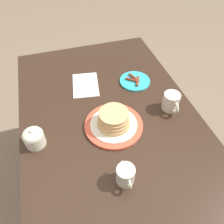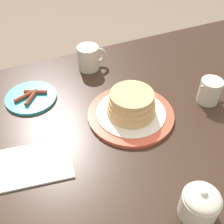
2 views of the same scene
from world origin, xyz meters
name	(u,v)px [view 1 (image 1 of 2)]	position (x,y,z in m)	size (l,w,h in m)	color
ground_plane	(115,198)	(0.00, 0.00, 0.00)	(8.00, 8.00, 0.00)	#7A6651
dining_table	(116,148)	(0.00, 0.00, 0.63)	(1.53, 0.84, 0.74)	#332116
pancake_plate	(115,121)	(-0.05, 0.00, 0.77)	(0.27, 0.27, 0.09)	#DB5138
side_plate_bacon	(135,81)	(-0.32, 0.20, 0.75)	(0.17, 0.17, 0.02)	#2DADBC
coffee_mug	(171,102)	(-0.08, 0.30, 0.79)	(0.11, 0.08, 0.09)	beige
creamer_pitcher	(125,175)	(0.21, -0.04, 0.79)	(0.11, 0.07, 0.09)	beige
sugar_bowl	(34,138)	(-0.05, -0.35, 0.79)	(0.09, 0.09, 0.09)	beige
napkin	(85,85)	(-0.36, -0.06, 0.75)	(0.22, 0.17, 0.01)	white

